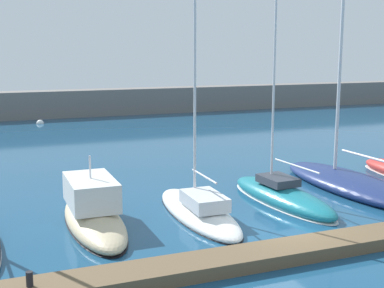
{
  "coord_description": "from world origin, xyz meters",
  "views": [
    {
      "loc": [
        -10.52,
        -16.91,
        7.1
      ],
      "look_at": [
        -2.36,
        3.45,
        3.15
      ],
      "focal_mm": 49.26,
      "sensor_mm": 36.0,
      "label": 1
    }
  ],
  "objects_px": {
    "sailboat_teal_fifth": "(282,195)",
    "sailboat_navy_sixth": "(351,182)",
    "mooring_buoy_white": "(40,124)",
    "dock_bollard": "(30,279)",
    "sailboat_white_fourth": "(199,210)",
    "motorboat_sand_third": "(93,212)"
  },
  "relations": [
    {
      "from": "sailboat_teal_fifth",
      "to": "sailboat_navy_sixth",
      "type": "bearing_deg",
      "value": -85.14
    },
    {
      "from": "mooring_buoy_white",
      "to": "dock_bollard",
      "type": "relative_size",
      "value": 1.66
    },
    {
      "from": "sailboat_white_fourth",
      "to": "sailboat_teal_fifth",
      "type": "bearing_deg",
      "value": -83.0
    },
    {
      "from": "mooring_buoy_white",
      "to": "sailboat_white_fourth",
      "type": "bearing_deg",
      "value": -84.22
    },
    {
      "from": "motorboat_sand_third",
      "to": "dock_bollard",
      "type": "bearing_deg",
      "value": 153.88
    },
    {
      "from": "motorboat_sand_third",
      "to": "mooring_buoy_white",
      "type": "xyz_separation_m",
      "value": [
        1.2,
        31.81,
        -0.52
      ]
    },
    {
      "from": "motorboat_sand_third",
      "to": "sailboat_white_fourth",
      "type": "relative_size",
      "value": 0.58
    },
    {
      "from": "mooring_buoy_white",
      "to": "dock_bollard",
      "type": "xyz_separation_m",
      "value": [
        -4.21,
        -37.79,
        0.67
      ]
    },
    {
      "from": "sailboat_white_fourth",
      "to": "sailboat_teal_fifth",
      "type": "height_order",
      "value": "sailboat_teal_fifth"
    },
    {
      "from": "sailboat_teal_fifth",
      "to": "sailboat_navy_sixth",
      "type": "relative_size",
      "value": 0.9
    },
    {
      "from": "motorboat_sand_third",
      "to": "sailboat_navy_sixth",
      "type": "height_order",
      "value": "sailboat_navy_sixth"
    },
    {
      "from": "mooring_buoy_white",
      "to": "dock_bollard",
      "type": "height_order",
      "value": "dock_bollard"
    },
    {
      "from": "sailboat_white_fourth",
      "to": "dock_bollard",
      "type": "distance_m",
      "value": 9.28
    },
    {
      "from": "sailboat_teal_fifth",
      "to": "dock_bollard",
      "type": "height_order",
      "value": "sailboat_teal_fifth"
    },
    {
      "from": "sailboat_white_fourth",
      "to": "sailboat_teal_fifth",
      "type": "distance_m",
      "value": 4.46
    },
    {
      "from": "sailboat_navy_sixth",
      "to": "sailboat_teal_fifth",
      "type": "bearing_deg",
      "value": 97.52
    },
    {
      "from": "motorboat_sand_third",
      "to": "mooring_buoy_white",
      "type": "relative_size",
      "value": 10.24
    },
    {
      "from": "sailboat_white_fourth",
      "to": "motorboat_sand_third",
      "type": "bearing_deg",
      "value": 84.45
    },
    {
      "from": "sailboat_teal_fifth",
      "to": "dock_bollard",
      "type": "bearing_deg",
      "value": 112.97
    },
    {
      "from": "sailboat_white_fourth",
      "to": "sailboat_navy_sixth",
      "type": "relative_size",
      "value": 0.7
    },
    {
      "from": "sailboat_navy_sixth",
      "to": "mooring_buoy_white",
      "type": "xyz_separation_m",
      "value": [
        -12.27,
        31.19,
        -0.39
      ]
    },
    {
      "from": "motorboat_sand_third",
      "to": "dock_bollard",
      "type": "distance_m",
      "value": 6.7
    }
  ]
}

